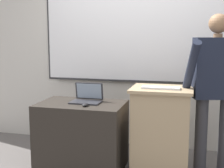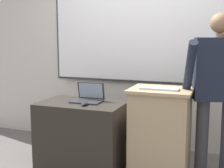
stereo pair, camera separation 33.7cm
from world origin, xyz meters
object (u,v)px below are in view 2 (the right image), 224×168
at_px(lectern_podium, 160,133).
at_px(laptop, 88,97).
at_px(side_desk, 83,134).
at_px(computer_mouse_by_laptop, 84,104).
at_px(wireless_keyboard, 159,89).
at_px(person_presenter, 217,85).

height_order(lectern_podium, laptop, laptop).
bearing_deg(lectern_podium, side_desk, -177.39).
xyz_separation_m(laptop, computer_mouse_by_laptop, (0.05, -0.22, -0.04)).
bearing_deg(wireless_keyboard, laptop, 173.70).
xyz_separation_m(side_desk, computer_mouse_by_laptop, (0.10, -0.15, 0.39)).
relative_size(lectern_podium, laptop, 2.86).
height_order(laptop, wireless_keyboard, wireless_keyboard).
bearing_deg(side_desk, laptop, 54.84).
xyz_separation_m(person_presenter, laptop, (-1.37, -0.11, -0.19)).
bearing_deg(laptop, person_presenter, 4.54).
relative_size(lectern_podium, wireless_keyboard, 2.42).
xyz_separation_m(lectern_podium, computer_mouse_by_laptop, (-0.78, -0.19, 0.29)).
xyz_separation_m(lectern_podium, side_desk, (-0.88, -0.04, -0.10)).
distance_m(person_presenter, laptop, 1.39).
height_order(side_desk, computer_mouse_by_laptop, computer_mouse_by_laptop).
xyz_separation_m(wireless_keyboard, computer_mouse_by_laptop, (-0.77, -0.12, -0.19)).
bearing_deg(wireless_keyboard, person_presenter, 20.18).
distance_m(side_desk, computer_mouse_by_laptop, 0.43).
distance_m(lectern_podium, computer_mouse_by_laptop, 0.85).
bearing_deg(computer_mouse_by_laptop, lectern_podium, 13.72).
bearing_deg(side_desk, computer_mouse_by_laptop, -57.25).
relative_size(side_desk, person_presenter, 0.56).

